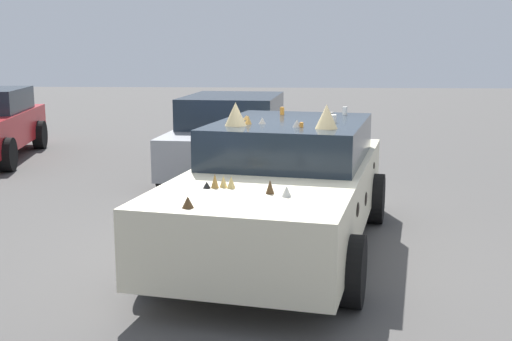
# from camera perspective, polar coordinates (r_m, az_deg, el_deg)

# --- Properties ---
(ground_plane) EXTENTS (60.00, 60.00, 0.00)m
(ground_plane) POSITION_cam_1_polar(r_m,az_deg,el_deg) (7.22, 2.40, -7.06)
(ground_plane) COLOR #514F4C
(art_car_decorated) EXTENTS (4.80, 2.68, 1.65)m
(art_car_decorated) POSITION_cam_1_polar(r_m,az_deg,el_deg) (7.12, 2.59, -1.26)
(art_car_decorated) COLOR beige
(art_car_decorated) RESTS_ON ground
(parked_sedan_far_left) EXTENTS (4.71, 2.24, 1.42)m
(parked_sedan_far_left) POSITION_cam_1_polar(r_m,az_deg,el_deg) (11.33, -1.93, 3.25)
(parked_sedan_far_left) COLOR gray
(parked_sedan_far_left) RESTS_ON ground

